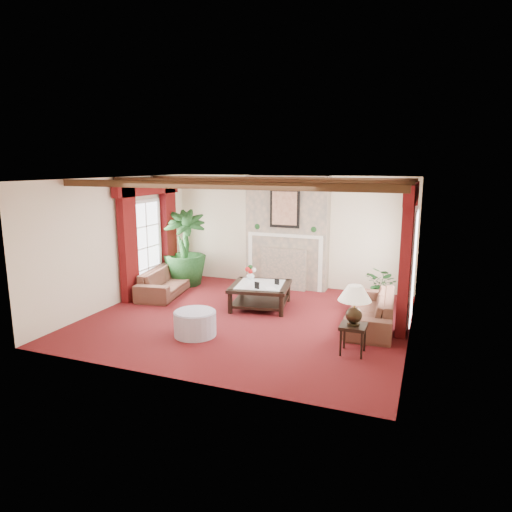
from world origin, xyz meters
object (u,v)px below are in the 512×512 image
at_px(potted_palm, 185,264).
at_px(ottoman, 195,324).
at_px(sofa_right, 371,304).
at_px(sofa_left, 167,277).
at_px(side_table, 353,339).
at_px(coffee_table, 260,296).

bearing_deg(potted_palm, ottoman, -57.56).
bearing_deg(sofa_right, sofa_left, -99.95).
xyz_separation_m(sofa_right, ottoman, (-2.81, -1.63, -0.19)).
height_order(sofa_left, ottoman, sofa_left).
distance_m(sofa_right, side_table, 1.45).
bearing_deg(ottoman, sofa_right, 30.19).
height_order(potted_palm, coffee_table, potted_palm).
xyz_separation_m(coffee_table, ottoman, (-0.50, -1.93, -0.03)).
xyz_separation_m(sofa_left, side_table, (4.63, -1.94, -0.15)).
bearing_deg(sofa_left, sofa_right, -106.10).
xyz_separation_m(coffee_table, side_table, (2.22, -1.73, -0.00)).
bearing_deg(side_table, sofa_left, 157.25).
relative_size(sofa_right, side_table, 4.39).
xyz_separation_m(sofa_left, coffee_table, (2.41, -0.21, -0.14)).
bearing_deg(sofa_right, ottoman, -63.63).
bearing_deg(side_table, ottoman, -175.76).
bearing_deg(side_table, sofa_right, 86.32).
distance_m(sofa_right, potted_palm, 4.89).
height_order(sofa_right, side_table, sofa_right).
distance_m(sofa_left, sofa_right, 4.75).
bearing_deg(sofa_left, potted_palm, -11.21).
xyz_separation_m(potted_palm, coffee_table, (2.39, -1.05, -0.28)).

